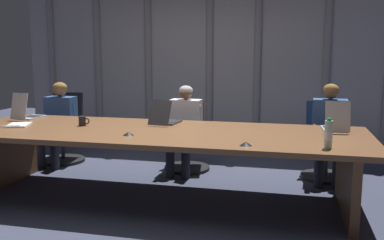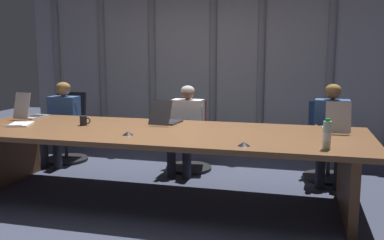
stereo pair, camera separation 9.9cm
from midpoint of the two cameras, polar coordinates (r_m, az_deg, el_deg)
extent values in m
plane|color=#383D51|center=(4.63, -5.05, -10.35)|extent=(12.47, 12.47, 0.00)
cube|color=brown|center=(4.44, -5.18, -1.71)|extent=(4.27, 1.42, 0.05)
cube|color=black|center=(4.46, -5.16, -2.53)|extent=(3.63, 0.10, 0.06)
cube|color=brown|center=(5.41, -24.51, -4.53)|extent=(0.08, 1.21, 0.68)
cube|color=brown|center=(4.34, 19.47, -7.44)|extent=(0.08, 1.21, 0.68)
cube|color=#9999A0|center=(6.88, 1.58, 7.52)|extent=(6.24, 0.10, 2.70)
cylinder|color=gray|center=(7.84, -18.56, 7.25)|extent=(0.12, 0.12, 2.64)
cylinder|color=gray|center=(7.43, -12.85, 7.41)|extent=(0.12, 0.12, 2.64)
cylinder|color=gray|center=(7.08, -6.25, 7.51)|extent=(0.12, 0.12, 2.64)
cylinder|color=gray|center=(6.81, 1.95, 7.50)|extent=(0.12, 0.12, 2.64)
cylinder|color=gray|center=(6.71, 8.36, 7.38)|extent=(0.12, 0.12, 2.64)
cylinder|color=gray|center=(6.70, 17.19, 7.08)|extent=(0.12, 0.12, 2.64)
cube|color=#BCBCC1|center=(5.63, -21.21, 0.34)|extent=(0.24, 0.35, 0.02)
cube|color=black|center=(5.65, -21.06, 0.48)|extent=(0.20, 0.20, 0.00)
cube|color=#BCBCC1|center=(5.45, -22.67, 1.72)|extent=(0.22, 0.10, 0.31)
cube|color=black|center=(5.45, -22.64, 1.75)|extent=(0.20, 0.09, 0.28)
cube|color=#2D2D33|center=(4.89, -3.86, -0.30)|extent=(0.28, 0.34, 0.02)
cube|color=black|center=(4.91, -3.75, -0.14)|extent=(0.22, 0.19, 0.00)
cube|color=#2D2D33|center=(4.67, -4.94, 1.01)|extent=(0.26, 0.16, 0.27)
cube|color=black|center=(4.68, -4.92, 1.05)|extent=(0.23, 0.14, 0.24)
cube|color=#BCBCC1|center=(4.68, 17.94, -1.15)|extent=(0.26, 0.34, 0.02)
cube|color=black|center=(4.70, 17.91, -0.97)|extent=(0.21, 0.19, 0.00)
cube|color=#BCBCC1|center=(4.46, 18.38, 0.44)|extent=(0.25, 0.09, 0.31)
cube|color=black|center=(4.47, 18.37, 0.47)|extent=(0.22, 0.07, 0.27)
cube|color=black|center=(6.27, -17.46, -1.70)|extent=(0.52, 0.52, 0.08)
cube|color=black|center=(6.42, -16.74, 1.27)|extent=(0.44, 0.16, 0.52)
cylinder|color=#262628|center=(6.31, -17.37, -3.52)|extent=(0.05, 0.05, 0.33)
cylinder|color=black|center=(6.35, -17.29, -5.15)|extent=(0.60, 0.60, 0.04)
cube|color=#511E19|center=(5.58, -1.18, -2.58)|extent=(0.55, 0.55, 0.08)
cube|color=#511E19|center=(5.75, -1.02, 0.41)|extent=(0.44, 0.18, 0.44)
cylinder|color=#262628|center=(5.62, -1.17, -4.62)|extent=(0.05, 0.05, 0.33)
cylinder|color=black|center=(5.67, -1.17, -6.43)|extent=(0.60, 0.60, 0.04)
cube|color=navy|center=(5.43, 17.16, -3.32)|extent=(0.55, 0.55, 0.08)
cube|color=navy|center=(5.59, 16.80, -0.02)|extent=(0.44, 0.18, 0.48)
cylinder|color=#262628|center=(5.47, 17.06, -5.41)|extent=(0.05, 0.05, 0.33)
cylinder|color=black|center=(5.52, 16.97, -7.27)|extent=(0.60, 0.60, 0.04)
cube|color=#335184|center=(6.20, -17.60, 0.80)|extent=(0.40, 0.22, 0.48)
sphere|color=#8C6647|center=(6.16, -17.75, 3.95)|extent=(0.19, 0.19, 0.19)
ellipsoid|color=olive|center=(6.16, -17.76, 4.17)|extent=(0.20, 0.20, 0.15)
cylinder|color=#335184|center=(6.11, -16.24, 1.21)|extent=(0.07, 0.13, 0.27)
cylinder|color=#8C6647|center=(5.95, -17.18, -0.18)|extent=(0.06, 0.30, 0.06)
cylinder|color=#335184|center=(6.28, -18.96, 1.29)|extent=(0.07, 0.13, 0.27)
cylinder|color=#8C6647|center=(6.13, -19.94, -0.06)|extent=(0.06, 0.30, 0.06)
cylinder|color=#262833|center=(6.03, -17.62, -2.03)|extent=(0.13, 0.40, 0.13)
cylinder|color=#262833|center=(5.92, -18.41, -4.30)|extent=(0.11, 0.11, 0.43)
cylinder|color=#262833|center=(6.13, -19.23, -1.93)|extent=(0.13, 0.40, 0.13)
cylinder|color=#262833|center=(6.02, -20.04, -4.15)|extent=(0.11, 0.11, 0.43)
cube|color=silver|center=(5.51, -1.34, 0.26)|extent=(0.40, 0.23, 0.48)
sphere|color=brown|center=(5.47, -1.35, 3.73)|extent=(0.18, 0.18, 0.18)
ellipsoid|color=#B2ADA8|center=(5.47, -1.35, 3.96)|extent=(0.18, 0.18, 0.13)
cylinder|color=silver|center=(5.46, 0.35, 0.73)|extent=(0.07, 0.14, 0.27)
cylinder|color=brown|center=(5.28, -0.21, -0.85)|extent=(0.07, 0.30, 0.06)
cylinder|color=silver|center=(5.55, -3.00, 0.86)|extent=(0.07, 0.14, 0.27)
cylinder|color=brown|center=(5.37, -3.67, -0.69)|extent=(0.07, 0.30, 0.06)
cylinder|color=#262833|center=(5.34, -0.88, -2.99)|extent=(0.14, 0.40, 0.13)
cylinder|color=#262833|center=(5.22, -1.41, -5.58)|extent=(0.11, 0.11, 0.43)
cylinder|color=#262833|center=(5.40, -2.93, -2.87)|extent=(0.14, 0.40, 0.13)
cylinder|color=#262833|center=(5.28, -3.50, -5.43)|extent=(0.11, 0.11, 0.43)
cube|color=#335184|center=(5.35, 17.46, -0.16)|extent=(0.41, 0.24, 0.53)
sphere|color=brown|center=(5.31, 17.64, 3.69)|extent=(0.18, 0.18, 0.18)
ellipsoid|color=olive|center=(5.31, 17.66, 3.93)|extent=(0.18, 0.18, 0.14)
cylinder|color=#335184|center=(5.35, 19.29, 0.56)|extent=(0.08, 0.14, 0.27)
cylinder|color=brown|center=(5.16, 19.33, -1.05)|extent=(0.08, 0.30, 0.06)
cylinder|color=#335184|center=(5.34, 15.70, 0.73)|extent=(0.08, 0.14, 0.27)
cylinder|color=brown|center=(5.15, 15.61, -0.89)|extent=(0.08, 0.30, 0.06)
cylinder|color=#262833|center=(5.21, 18.43, -3.77)|extent=(0.15, 0.41, 0.13)
cylinder|color=#262833|center=(5.09, 18.38, -6.45)|extent=(0.11, 0.11, 0.43)
cylinder|color=#262833|center=(5.21, 16.23, -3.67)|extent=(0.15, 0.41, 0.13)
cylinder|color=#262833|center=(5.08, 16.12, -6.36)|extent=(0.11, 0.11, 0.43)
cylinder|color=#ADD1B2|center=(3.75, 17.12, -1.88)|extent=(0.07, 0.07, 0.24)
cylinder|color=white|center=(3.75, 17.11, -2.06)|extent=(0.07, 0.07, 0.07)
cylinder|color=green|center=(3.73, 17.21, 0.07)|extent=(0.04, 0.04, 0.02)
cylinder|color=black|center=(4.87, -15.09, -0.12)|extent=(0.08, 0.08, 0.11)
torus|color=black|center=(4.84, -14.56, -0.14)|extent=(0.07, 0.01, 0.07)
cone|color=black|center=(3.73, 6.47, -3.18)|extent=(0.11, 0.11, 0.03)
cone|color=black|center=(4.21, -9.20, -1.81)|extent=(0.11, 0.11, 0.03)
cube|color=silver|center=(5.10, -22.77, -0.61)|extent=(0.31, 0.35, 0.02)
cylinder|color=silver|center=(4.99, -23.73, -0.74)|extent=(0.20, 0.08, 0.01)
camera|label=1|loc=(0.05, -90.64, -0.10)|focal=39.74mm
camera|label=2|loc=(0.05, 89.36, 0.10)|focal=39.74mm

